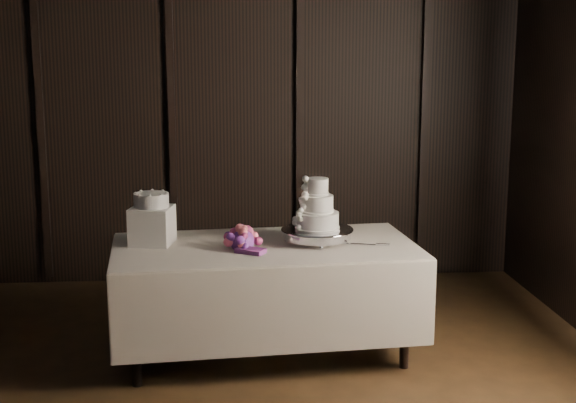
# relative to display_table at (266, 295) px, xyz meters

# --- Properties ---
(room) EXTENTS (6.08, 7.08, 3.08)m
(room) POSITION_rel_display_table_xyz_m (-0.70, -1.67, 1.08)
(room) COLOR black
(room) RESTS_ON ground
(display_table) EXTENTS (2.07, 1.20, 0.76)m
(display_table) POSITION_rel_display_table_xyz_m (0.00, 0.00, 0.00)
(display_table) COLOR beige
(display_table) RESTS_ON ground
(cake_stand) EXTENTS (0.60, 0.60, 0.09)m
(cake_stand) POSITION_rel_display_table_xyz_m (0.35, 0.05, 0.39)
(cake_stand) COLOR silver
(cake_stand) RESTS_ON display_table
(wedding_cake) EXTENTS (0.33, 0.29, 0.34)m
(wedding_cake) POSITION_rel_display_table_xyz_m (0.32, 0.04, 0.57)
(wedding_cake) COLOR white
(wedding_cake) RESTS_ON cake_stand
(bouquet) EXTENTS (0.45, 0.49, 0.19)m
(bouquet) POSITION_rel_display_table_xyz_m (-0.15, -0.08, 0.41)
(bouquet) COLOR #DD5474
(bouquet) RESTS_ON display_table
(box_pedestal) EXTENTS (0.31, 0.31, 0.25)m
(box_pedestal) POSITION_rel_display_table_xyz_m (-0.74, 0.09, 0.47)
(box_pedestal) COLOR white
(box_pedestal) RESTS_ON display_table
(small_cake) EXTENTS (0.30, 0.30, 0.09)m
(small_cake) POSITION_rel_display_table_xyz_m (-0.74, 0.09, 0.64)
(small_cake) COLOR white
(small_cake) RESTS_ON box_pedestal
(cake_knife) EXTENTS (0.36, 0.12, 0.01)m
(cake_knife) POSITION_rel_display_table_xyz_m (0.59, -0.04, 0.35)
(cake_knife) COLOR silver
(cake_knife) RESTS_ON display_table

